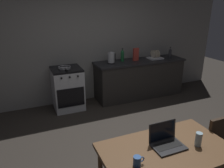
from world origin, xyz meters
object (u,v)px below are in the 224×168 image
object	(u,v)px
bottle	(170,53)
drinking_glass	(198,139)
laptop	(166,141)
dish_rack	(155,57)
stove_oven	(68,88)
cereal_box	(136,54)
bottle_b	(122,55)
electric_kettle	(111,58)
dining_table	(166,155)
frying_pan	(65,67)
coffee_mug	(137,161)

from	to	relation	value
bottle	drinking_glass	distance (m)	3.39
laptop	dish_rack	xyz separation A→B (m)	(1.71, 2.80, 0.14)
stove_oven	cereal_box	size ratio (longest dim) A/B	3.06
cereal_box	bottle_b	bearing A→B (deg)	169.18
electric_kettle	cereal_box	distance (m)	0.62
dining_table	bottle_b	size ratio (longest dim) A/B	4.41
electric_kettle	cereal_box	bearing A→B (deg)	1.84
frying_pan	dish_rack	distance (m)	2.17
dining_table	dish_rack	distance (m)	3.34
dish_rack	bottle_b	xyz separation A→B (m)	(-0.83, 0.08, 0.09)
coffee_mug	laptop	bearing A→B (deg)	18.89
laptop	dish_rack	size ratio (longest dim) A/B	0.94
electric_kettle	drinking_glass	bearing A→B (deg)	-95.32
coffee_mug	bottle_b	distance (m)	3.29
dining_table	bottle	distance (m)	3.53
stove_oven	frying_pan	world-z (taller)	frying_pan
frying_pan	drinking_glass	world-z (taller)	frying_pan
electric_kettle	coffee_mug	xyz separation A→B (m)	(-0.98, -2.94, -0.21)
bottle	coffee_mug	world-z (taller)	bottle
bottle	coffee_mug	distance (m)	3.83
stove_oven	cereal_box	xyz separation A→B (m)	(1.62, 0.02, 0.59)
dining_table	coffee_mug	world-z (taller)	coffee_mug
bottle	coffee_mug	size ratio (longest dim) A/B	2.40
coffee_mug	cereal_box	distance (m)	3.37
bottle	frying_pan	distance (m)	2.56
dish_rack	laptop	bearing A→B (deg)	-121.40
electric_kettle	bottle	bearing A→B (deg)	-1.87
stove_oven	coffee_mug	xyz separation A→B (m)	(0.02, -2.94, 0.35)
electric_kettle	cereal_box	world-z (taller)	cereal_box
dining_table	bottle_b	xyz separation A→B (m)	(0.90, 2.93, 0.35)
stove_oven	bottle	xyz separation A→B (m)	(2.53, -0.05, 0.57)
electric_kettle	dish_rack	size ratio (longest dim) A/B	0.74
stove_oven	cereal_box	bearing A→B (deg)	0.79
stove_oven	dish_rack	bearing A→B (deg)	0.07
bottle	bottle_b	size ratio (longest dim) A/B	0.89
laptop	bottle	bearing A→B (deg)	66.52
stove_oven	electric_kettle	bearing A→B (deg)	0.14
frying_pan	bottle_b	size ratio (longest dim) A/B	1.42
laptop	electric_kettle	world-z (taller)	electric_kettle
dining_table	bottle	size ratio (longest dim) A/B	4.98
frying_pan	dish_rack	world-z (taller)	dish_rack
dining_table	electric_kettle	bearing A→B (deg)	78.24
coffee_mug	drinking_glass	xyz separation A→B (m)	(0.71, 0.02, 0.03)
bottle	cereal_box	xyz separation A→B (m)	(-0.91, 0.07, 0.02)
electric_kettle	bottle_b	distance (m)	0.32
bottle	frying_pan	xyz separation A→B (m)	(-2.56, 0.02, -0.10)
cereal_box	dish_rack	world-z (taller)	cereal_box
laptop	cereal_box	world-z (taller)	cereal_box
coffee_mug	frying_pan	bearing A→B (deg)	91.01
bottle	frying_pan	bearing A→B (deg)	179.52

